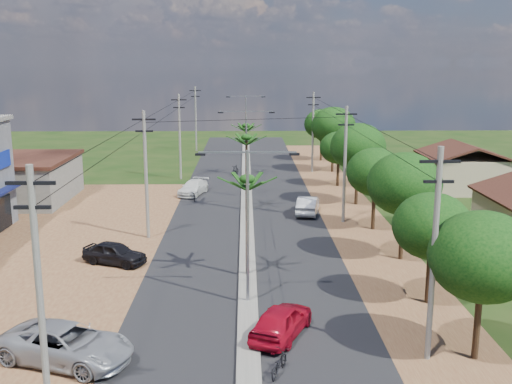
% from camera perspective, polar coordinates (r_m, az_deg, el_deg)
% --- Properties ---
extents(ground, '(160.00, 160.00, 0.00)m').
position_cam_1_polar(ground, '(31.38, -0.78, -10.61)').
color(ground, black).
rests_on(ground, ground).
extents(road, '(12.00, 110.00, 0.04)m').
position_cam_1_polar(road, '(45.57, -0.87, -3.25)').
color(road, black).
rests_on(road, ground).
extents(median, '(1.00, 90.00, 0.18)m').
position_cam_1_polar(median, '(48.45, -0.88, -2.23)').
color(median, '#605E56').
rests_on(median, ground).
extents(dirt_lot_west, '(18.00, 46.00, 0.04)m').
position_cam_1_polar(dirt_lot_west, '(41.63, -22.07, -5.69)').
color(dirt_lot_west, brown).
rests_on(dirt_lot_west, ground).
extents(dirt_shoulder_east, '(5.00, 90.00, 0.03)m').
position_cam_1_polar(dirt_shoulder_east, '(46.38, 9.70, -3.16)').
color(dirt_shoulder_east, brown).
rests_on(dirt_shoulder_east, ground).
extents(low_shed, '(10.40, 10.40, 3.95)m').
position_cam_1_polar(low_shed, '(57.81, -22.22, 1.13)').
color(low_shed, '#605E56').
rests_on(low_shed, ground).
extents(house_east_far, '(7.60, 7.50, 4.60)m').
position_cam_1_polar(house_east_far, '(61.49, 19.06, 2.39)').
color(house_east_far, tan).
rests_on(house_east_far, ground).
extents(tree_east_a, '(4.40, 4.40, 6.37)m').
position_cam_1_polar(tree_east_a, '(26.02, 20.79, -5.79)').
color(tree_east_a, black).
rests_on(tree_east_a, ground).
extents(tree_east_b, '(4.00, 4.00, 5.83)m').
position_cam_1_polar(tree_east_b, '(31.47, 16.42, -3.14)').
color(tree_east_b, black).
rests_on(tree_east_b, ground).
extents(tree_east_c, '(4.60, 4.60, 6.83)m').
position_cam_1_polar(tree_east_c, '(37.95, 13.96, 0.74)').
color(tree_east_c, black).
rests_on(tree_east_c, ground).
extents(tree_east_d, '(4.20, 4.20, 6.13)m').
position_cam_1_polar(tree_east_d, '(44.66, 11.27, 1.87)').
color(tree_east_d, black).
rests_on(tree_east_d, ground).
extents(tree_east_e, '(4.80, 4.80, 7.14)m').
position_cam_1_polar(tree_east_e, '(52.32, 9.69, 4.26)').
color(tree_east_e, black).
rests_on(tree_east_e, ground).
extents(tree_east_f, '(3.80, 3.80, 5.52)m').
position_cam_1_polar(tree_east_f, '(60.23, 7.88, 4.19)').
color(tree_east_f, black).
rests_on(tree_east_f, ground).
extents(tree_east_g, '(5.00, 5.00, 7.38)m').
position_cam_1_polar(tree_east_g, '(68.01, 7.38, 6.26)').
color(tree_east_g, black).
rests_on(tree_east_g, ground).
extents(tree_east_h, '(4.40, 4.40, 6.52)m').
position_cam_1_polar(tree_east_h, '(75.91, 6.27, 6.45)').
color(tree_east_h, black).
rests_on(tree_east_h, ground).
extents(palm_median_near, '(2.00, 2.00, 6.15)m').
position_cam_1_polar(palm_median_near, '(33.59, -0.84, 0.81)').
color(palm_median_near, black).
rests_on(palm_median_near, ground).
extents(palm_median_mid, '(2.00, 2.00, 6.55)m').
position_cam_1_polar(palm_median_mid, '(49.32, -0.91, 4.91)').
color(palm_median_mid, black).
rests_on(palm_median_mid, ground).
extents(palm_median_far, '(2.00, 2.00, 5.85)m').
position_cam_1_polar(palm_median_far, '(65.29, -0.95, 6.14)').
color(palm_median_far, black).
rests_on(palm_median_far, ground).
extents(streetlight_near, '(5.10, 0.18, 8.00)m').
position_cam_1_polar(streetlight_near, '(29.85, -0.80, -2.12)').
color(streetlight_near, gray).
rests_on(streetlight_near, ground).
extents(streetlight_mid, '(5.10, 0.18, 8.00)m').
position_cam_1_polar(streetlight_mid, '(54.43, -0.92, 4.41)').
color(streetlight_mid, gray).
rests_on(streetlight_mid, ground).
extents(streetlight_far, '(5.10, 0.18, 8.00)m').
position_cam_1_polar(streetlight_far, '(79.27, -0.97, 6.87)').
color(streetlight_far, gray).
rests_on(streetlight_far, ground).
extents(utility_pole_w_a, '(1.60, 0.24, 9.00)m').
position_cam_1_polar(utility_pole_w_a, '(21.46, -19.94, -8.77)').
color(utility_pole_w_a, '#605E56').
rests_on(utility_pole_w_a, ground).
extents(utility_pole_w_b, '(1.60, 0.24, 9.00)m').
position_cam_1_polar(utility_pole_w_b, '(42.16, -10.44, 1.88)').
color(utility_pole_w_b, '#605E56').
rests_on(utility_pole_w_b, ground).
extents(utility_pole_w_c, '(1.60, 0.24, 9.00)m').
position_cam_1_polar(utility_pole_w_c, '(63.73, -7.28, 5.43)').
color(utility_pole_w_c, '#605E56').
rests_on(utility_pole_w_c, ground).
extents(utility_pole_w_d, '(1.60, 0.24, 9.00)m').
position_cam_1_polar(utility_pole_w_d, '(84.53, -5.76, 7.12)').
color(utility_pole_w_d, '#605E56').
rests_on(utility_pole_w_d, ground).
extents(utility_pole_e_a, '(1.60, 0.24, 9.00)m').
position_cam_1_polar(utility_pole_e_a, '(25.27, 16.61, -5.38)').
color(utility_pole_e_a, '#605E56').
rests_on(utility_pole_e_a, ground).
extents(utility_pole_e_b, '(1.60, 0.24, 9.00)m').
position_cam_1_polar(utility_pole_e_b, '(46.16, 8.47, 2.84)').
color(utility_pole_e_b, '#605E56').
rests_on(utility_pole_e_b, ground).
extents(utility_pole_e_c, '(1.60, 0.24, 9.00)m').
position_cam_1_polar(utility_pole_e_c, '(67.76, 5.44, 5.88)').
color(utility_pole_e_c, '#605E56').
rests_on(utility_pole_e_c, ground).
extents(car_red_near, '(3.43, 4.72, 1.49)m').
position_cam_1_polar(car_red_near, '(27.63, 2.44, -12.22)').
color(car_red_near, maroon).
rests_on(car_red_near, ground).
extents(car_silver_mid, '(2.40, 4.73, 1.49)m').
position_cam_1_polar(car_silver_mid, '(49.16, 4.95, -1.28)').
color(car_silver_mid, '#96989D').
rests_on(car_silver_mid, ground).
extents(car_white_far, '(3.00, 4.86, 1.31)m').
position_cam_1_polar(car_white_far, '(56.49, -5.99, 0.38)').
color(car_white_far, silver).
rests_on(car_white_far, ground).
extents(car_parked_silver, '(6.24, 4.44, 1.58)m').
position_cam_1_polar(car_parked_silver, '(26.62, -17.57, -13.72)').
color(car_parked_silver, '#96989D').
rests_on(car_parked_silver, ground).
extents(car_parked_dark, '(4.35, 3.06, 1.38)m').
position_cam_1_polar(car_parked_dark, '(37.97, -13.32, -5.73)').
color(car_parked_dark, black).
rests_on(car_parked_dark, ground).
extents(moto_rider_east, '(1.20, 1.83, 0.91)m').
position_cam_1_polar(moto_rider_east, '(24.75, 2.20, -16.06)').
color(moto_rider_east, black).
rests_on(moto_rider_east, ground).
extents(moto_rider_west_a, '(0.78, 1.65, 0.84)m').
position_cam_1_polar(moto_rider_west_a, '(54.02, -5.90, -0.42)').
color(moto_rider_west_a, black).
rests_on(moto_rider_west_a, ground).
extents(moto_rider_west_b, '(1.14, 1.90, 1.10)m').
position_cam_1_polar(moto_rider_west_b, '(65.99, -1.98, 2.06)').
color(moto_rider_west_b, black).
rests_on(moto_rider_west_b, ground).
extents(roadside_sign, '(0.48, 1.07, 0.93)m').
position_cam_1_polar(roadside_sign, '(26.31, -13.30, -14.57)').
color(roadside_sign, '#B5101C').
rests_on(roadside_sign, ground).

